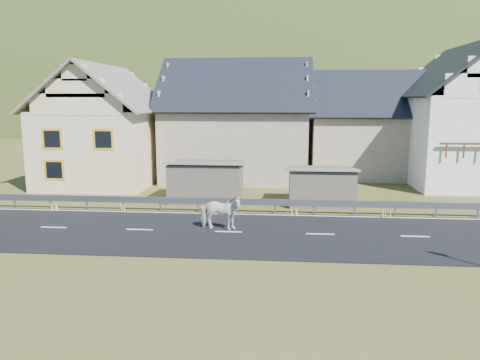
# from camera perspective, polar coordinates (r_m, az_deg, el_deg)

# --- Properties ---
(ground) EXTENTS (160.00, 160.00, 0.00)m
(ground) POSITION_cam_1_polar(r_m,az_deg,el_deg) (20.70, -1.44, -6.43)
(ground) COLOR #424717
(ground) RESTS_ON ground
(road) EXTENTS (60.00, 7.00, 0.04)m
(road) POSITION_cam_1_polar(r_m,az_deg,el_deg) (20.69, -1.44, -6.38)
(road) COLOR black
(road) RESTS_ON ground
(lane_markings) EXTENTS (60.00, 6.60, 0.01)m
(lane_markings) POSITION_cam_1_polar(r_m,az_deg,el_deg) (20.68, -1.44, -6.31)
(lane_markings) COLOR silver
(lane_markings) RESTS_ON road
(guardrail) EXTENTS (28.10, 0.09, 0.75)m
(guardrail) POSITION_cam_1_polar(r_m,az_deg,el_deg) (24.10, -0.45, -2.70)
(guardrail) COLOR #93969B
(guardrail) RESTS_ON ground
(shed_left) EXTENTS (4.30, 3.30, 2.40)m
(shed_left) POSITION_cam_1_polar(r_m,az_deg,el_deg) (26.99, -4.11, -0.19)
(shed_left) COLOR #61574A
(shed_left) RESTS_ON ground
(shed_right) EXTENTS (3.80, 2.90, 2.20)m
(shed_right) POSITION_cam_1_polar(r_m,az_deg,el_deg) (26.27, 9.86, -0.82)
(shed_right) COLOR #61574A
(shed_right) RESTS_ON ground
(house_cream) EXTENTS (7.80, 9.80, 8.30)m
(house_cream) POSITION_cam_1_polar(r_m,az_deg,el_deg) (34.05, -16.18, 7.05)
(house_cream) COLOR beige
(house_cream) RESTS_ON ground
(house_stone_a) EXTENTS (10.80, 9.80, 8.90)m
(house_stone_a) POSITION_cam_1_polar(r_m,az_deg,el_deg) (34.90, -0.30, 7.95)
(house_stone_a) COLOR tan
(house_stone_a) RESTS_ON ground
(house_stone_b) EXTENTS (9.80, 8.80, 8.10)m
(house_stone_b) POSITION_cam_1_polar(r_m,az_deg,el_deg) (37.38, 15.57, 7.11)
(house_stone_b) COLOR tan
(house_stone_b) RESTS_ON ground
(house_white) EXTENTS (8.80, 10.80, 9.70)m
(house_white) POSITION_cam_1_polar(r_m,az_deg,el_deg) (36.06, 26.00, 7.71)
(house_white) COLOR white
(house_white) RESTS_ON ground
(mountain) EXTENTS (440.00, 280.00, 260.00)m
(mountain) POSITION_cam_1_polar(r_m,az_deg,el_deg) (201.41, 5.82, 2.49)
(mountain) COLOR #1E3810
(mountain) RESTS_ON ground
(conifer_patch) EXTENTS (76.00, 50.00, 28.00)m
(conifer_patch) POSITION_cam_1_polar(r_m,az_deg,el_deg) (141.81, -19.01, 9.44)
(conifer_patch) COLOR black
(conifer_patch) RESTS_ON ground
(horse) EXTENTS (1.05, 1.97, 1.60)m
(horse) POSITION_cam_1_polar(r_m,az_deg,el_deg) (20.83, -2.41, -3.94)
(horse) COLOR silver
(horse) RESTS_ON road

